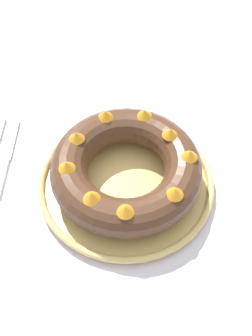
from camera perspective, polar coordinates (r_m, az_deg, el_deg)
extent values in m
plane|color=brown|center=(1.37, -1.02, -20.90)|extent=(8.00, 8.00, 0.00)
cube|color=silver|center=(0.70, -1.87, -4.74)|extent=(1.37, 1.27, 0.03)
cylinder|color=tan|center=(0.70, 0.00, -2.23)|extent=(0.30, 0.30, 0.01)
torus|color=tan|center=(0.69, 0.00, -1.86)|extent=(0.31, 0.31, 0.01)
torus|color=#4C2D1E|center=(0.66, 0.00, 0.00)|extent=(0.26, 0.26, 0.06)
cone|color=orange|center=(0.59, -5.06, -4.08)|extent=(0.03, 0.03, 0.02)
cone|color=orange|center=(0.57, -0.08, -6.01)|extent=(0.04, 0.04, 0.02)
cone|color=orange|center=(0.59, 7.13, -3.44)|extent=(0.04, 0.04, 0.02)
cone|color=orange|center=(0.64, 9.25, 1.99)|extent=(0.04, 0.04, 0.02)
cone|color=orange|center=(0.67, 6.46, 5.20)|extent=(0.03, 0.03, 0.02)
cone|color=orange|center=(0.69, 2.71, 7.97)|extent=(0.04, 0.04, 0.02)
cone|color=orange|center=(0.69, -3.00, 7.81)|extent=(0.03, 0.03, 0.02)
cone|color=orange|center=(0.66, -7.23, 4.65)|extent=(0.04, 0.04, 0.02)
cone|color=orange|center=(0.62, -8.69, 0.08)|extent=(0.04, 0.04, 0.02)
cube|color=white|center=(0.74, -17.78, -1.45)|extent=(0.02, 0.08, 0.01)
cube|color=silver|center=(0.79, -16.47, 3.99)|extent=(0.02, 0.10, 0.00)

